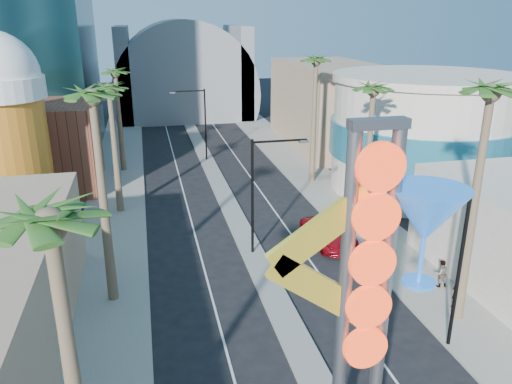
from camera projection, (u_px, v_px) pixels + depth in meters
name	position (u px, v px, depth m)	size (l,w,h in m)	color
sidewalk_west	(117.00, 192.00, 45.85)	(5.00, 100.00, 0.15)	gray
sidewalk_east	(313.00, 178.00, 49.81)	(5.00, 100.00, 0.15)	gray
median	(214.00, 176.00, 50.59)	(1.60, 84.00, 0.15)	gray
brick_filler_west	(41.00, 146.00, 45.94)	(10.00, 10.00, 8.00)	brown
filler_east	(330.00, 105.00, 61.49)	(10.00, 20.00, 10.00)	tan
beer_mug	(1.00, 123.00, 37.10)	(7.00, 7.00, 14.50)	orange
turquoise_building	(422.00, 134.00, 45.27)	(16.60, 16.60, 10.60)	beige
canopy	(183.00, 89.00, 80.46)	(22.00, 16.00, 22.00)	slate
neon_sign	(390.00, 278.00, 16.13)	(6.53, 2.60, 12.55)	gray
streetlight_0	(261.00, 186.00, 32.55)	(3.79, 0.25, 8.00)	black
streetlight_1	(200.00, 118.00, 54.40)	(3.79, 0.25, 8.00)	black
streetlight_2	(452.00, 259.00, 22.82)	(3.45, 0.25, 8.00)	black
palm_0	(53.00, 246.00, 12.32)	(2.40, 2.40, 11.70)	brown
palm_1	(94.00, 111.00, 24.90)	(2.40, 2.40, 12.70)	brown
palm_2	(110.00, 97.00, 38.23)	(2.40, 2.40, 11.20)	brown
palm_3	(116.00, 79.00, 49.27)	(2.40, 2.40, 11.20)	brown
palm_5	(489.00, 109.00, 23.00)	(2.40, 2.40, 13.20)	brown
palm_6	(373.00, 99.00, 34.48)	(2.40, 2.40, 11.70)	brown
palm_7	(316.00, 69.00, 45.22)	(2.40, 2.40, 12.70)	brown
red_pickup	(329.00, 233.00, 35.34)	(2.59, 5.61, 1.56)	maroon
pedestrian_a	(457.00, 292.00, 27.28)	(0.67, 0.44, 1.83)	gray
pedestrian_b	(441.00, 273.00, 29.41)	(0.82, 0.64, 1.68)	gray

